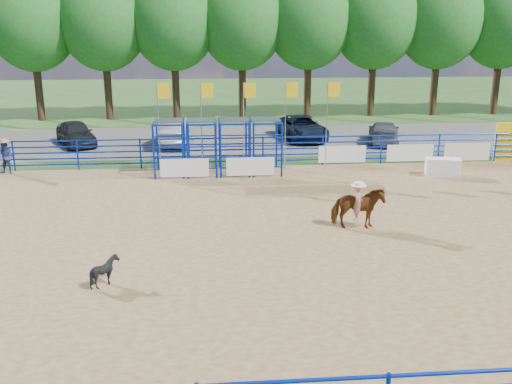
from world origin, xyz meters
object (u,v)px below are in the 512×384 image
horse_and_rider (358,206)px  car_b (178,131)px  calf (105,271)px  car_d (384,132)px  car_a (76,133)px  announcer_table (443,167)px  spectator_cowboy (6,157)px  car_c (302,128)px

horse_and_rider → car_b: (-6.78, 15.21, -0.02)m
calf → car_d: size_ratio=0.19×
calf → car_a: 19.95m
announcer_table → horse_and_rider: (-5.83, -6.75, 0.42)m
horse_and_rider → car_a: size_ratio=0.54×
announcer_table → calf: (-13.70, -10.55, 0.00)m
spectator_cowboy → car_d: 20.78m
horse_and_rider → car_a: 20.09m
spectator_cowboy → calf: bearing=-62.4°
car_a → calf: bearing=-100.6°
announcer_table → car_b: bearing=146.1°
calf → car_d: car_d is taller
horse_and_rider → calf: size_ratio=2.79×
spectator_cowboy → car_a: size_ratio=0.39×
announcer_table → spectator_cowboy: size_ratio=0.94×
car_c → calf: bearing=-119.4°
calf → car_b: 19.06m
calf → car_d: bearing=-37.0°
announcer_table → car_b: size_ratio=0.31×
car_a → car_b: bearing=-27.9°
horse_and_rider → spectator_cowboy: 17.00m
spectator_cowboy → car_c: bearing=25.9°
horse_and_rider → car_c: horse_and_rider is taller
calf → car_b: (1.09, 19.02, 0.39)m
calf → car_a: size_ratio=0.20×
announcer_table → horse_and_rider: size_ratio=0.67×
car_c → car_d: 4.95m
car_d → announcer_table: bearing=109.4°
announcer_table → horse_and_rider: 8.92m
calf → car_d: (13.33, 18.48, 0.21)m
horse_and_rider → spectator_cowboy: bearing=148.5°
announcer_table → horse_and_rider: bearing=-130.8°
horse_and_rider → car_d: size_ratio=0.52×
car_b → car_c: 7.63m
horse_and_rider → car_b: horse_and_rider is taller
car_a → announcer_table: bearing=-50.0°
calf → car_a: (-4.84, 19.36, 0.30)m
car_b → spectator_cowboy: bearing=43.0°
spectator_cowboy → car_d: size_ratio=0.37×
car_c → horse_and_rider: bearing=-98.9°
horse_and_rider → car_d: (5.45, 14.68, -0.20)m
calf → car_c: bearing=-24.5°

